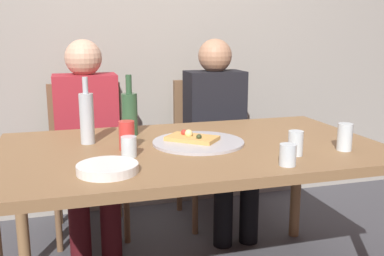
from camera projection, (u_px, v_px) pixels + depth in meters
The scene contains 16 objects.
back_wall at pixel (142, 18), 2.91m from camera, with size 6.00×0.10×2.60m, color gray.
dining_table at pixel (192, 161), 1.93m from camera, with size 1.65×0.96×0.72m.
pizza_tray at pixel (198, 142), 1.95m from camera, with size 0.41×0.41×0.01m, color #ADADB2.
pizza_slice_last at pixel (192, 138), 1.96m from camera, with size 0.25×0.24×0.05m.
wine_bottle at pixel (130, 112), 2.10m from camera, with size 0.08×0.08×0.29m.
beer_bottle at pixel (87, 117), 1.93m from camera, with size 0.06×0.06×0.30m.
tumbler_near at pixel (288, 155), 1.62m from camera, with size 0.06×0.06×0.08m, color silver.
tumbler_far at pixel (345, 137), 1.83m from camera, with size 0.06×0.06×0.11m, color silver.
wine_glass at pixel (296, 143), 1.76m from camera, with size 0.06×0.06×0.10m, color silver.
short_glass at pixel (129, 147), 1.74m from camera, with size 0.06×0.06×0.08m, color silver.
soda_can at pixel (127, 135), 1.84m from camera, with size 0.07×0.07×0.12m, color red.
plate_stack at pixel (108, 168), 1.54m from camera, with size 0.22×0.22×0.03m, color white.
chair_left at pixel (88, 149), 2.68m from camera, with size 0.44×0.44×0.90m.
chair_right at pixel (211, 140), 2.90m from camera, with size 0.44×0.44×0.90m.
guest_in_sweater at pixel (88, 134), 2.51m from camera, with size 0.36×0.56×1.17m.
guest_in_beanie at pixel (219, 125), 2.73m from camera, with size 0.36×0.56×1.17m.
Camera 1 is at (-0.52, -1.78, 1.21)m, focal length 41.19 mm.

